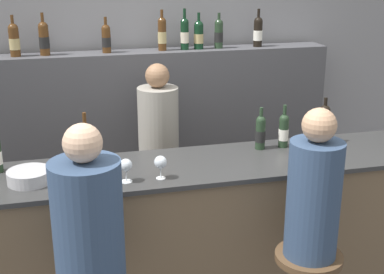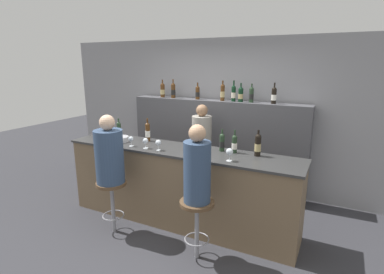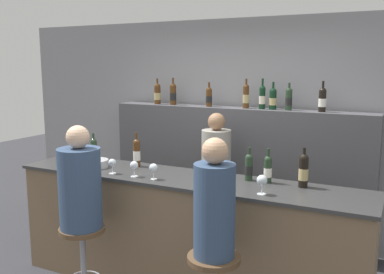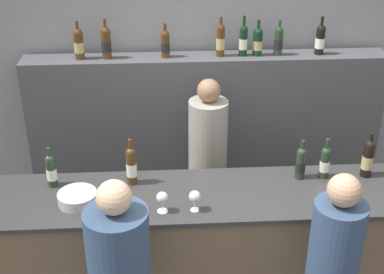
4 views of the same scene
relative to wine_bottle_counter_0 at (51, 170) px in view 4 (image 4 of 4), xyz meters
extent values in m
cube|color=gray|center=(1.14, 1.37, 0.11)|extent=(6.40, 0.05, 2.60)
cube|color=brown|center=(1.14, -0.16, -0.67)|extent=(3.25, 0.60, 1.04)
cube|color=#333333|center=(1.14, -0.16, -0.14)|extent=(3.29, 0.64, 0.03)
cube|color=#4C4C51|center=(1.14, 1.14, -0.41)|extent=(3.09, 0.28, 1.58)
cylinder|color=#233823|center=(0.00, 0.00, -0.02)|extent=(0.07, 0.07, 0.20)
cylinder|color=white|center=(0.00, 0.00, -0.03)|extent=(0.07, 0.07, 0.08)
sphere|color=#233823|center=(0.00, 0.00, 0.08)|extent=(0.07, 0.07, 0.07)
cylinder|color=#233823|center=(0.00, 0.00, 0.13)|extent=(0.02, 0.02, 0.08)
cylinder|color=#4C2D14|center=(0.54, 0.00, 0.00)|extent=(0.07, 0.07, 0.24)
cylinder|color=white|center=(0.54, 0.00, -0.01)|extent=(0.07, 0.07, 0.10)
sphere|color=#4C2D14|center=(0.54, 0.00, 0.12)|extent=(0.07, 0.07, 0.07)
cylinder|color=#4C2D14|center=(0.54, 0.00, 0.17)|extent=(0.02, 0.02, 0.09)
cylinder|color=#233823|center=(1.70, 0.00, -0.02)|extent=(0.07, 0.07, 0.20)
cylinder|color=black|center=(1.70, 0.00, -0.03)|extent=(0.07, 0.07, 0.08)
sphere|color=#233823|center=(1.70, 0.00, 0.08)|extent=(0.07, 0.07, 0.07)
cylinder|color=#233823|center=(1.70, 0.00, 0.13)|extent=(0.02, 0.02, 0.08)
cylinder|color=#233823|center=(1.86, 0.00, -0.02)|extent=(0.07, 0.07, 0.20)
cylinder|color=white|center=(1.86, 0.00, -0.03)|extent=(0.07, 0.07, 0.08)
sphere|color=#233823|center=(1.86, 0.00, 0.08)|extent=(0.07, 0.07, 0.07)
cylinder|color=#233823|center=(1.86, 0.00, 0.13)|extent=(0.02, 0.02, 0.09)
cylinder|color=black|center=(2.16, 0.00, 0.00)|extent=(0.08, 0.08, 0.24)
cylinder|color=tan|center=(2.16, 0.00, -0.01)|extent=(0.08, 0.08, 0.10)
sphere|color=black|center=(2.16, 0.00, 0.12)|extent=(0.08, 0.08, 0.08)
cylinder|color=black|center=(2.16, 0.00, 0.17)|extent=(0.02, 0.02, 0.07)
cylinder|color=#4C2D14|center=(0.09, 1.14, 0.49)|extent=(0.08, 0.08, 0.22)
cylinder|color=tan|center=(0.09, 1.14, 0.48)|extent=(0.08, 0.08, 0.09)
sphere|color=#4C2D14|center=(0.09, 1.14, 0.60)|extent=(0.08, 0.08, 0.08)
cylinder|color=#4C2D14|center=(0.09, 1.14, 0.66)|extent=(0.02, 0.02, 0.09)
cylinder|color=#4C2D14|center=(0.31, 1.14, 0.50)|extent=(0.08, 0.08, 0.22)
cylinder|color=black|center=(0.31, 1.14, 0.48)|extent=(0.08, 0.08, 0.09)
sphere|color=#4C2D14|center=(0.31, 1.14, 0.61)|extent=(0.08, 0.08, 0.08)
cylinder|color=#4C2D14|center=(0.31, 1.14, 0.67)|extent=(0.02, 0.02, 0.09)
cylinder|color=#4C2D14|center=(0.79, 1.14, 0.48)|extent=(0.07, 0.07, 0.19)
cylinder|color=black|center=(0.79, 1.14, 0.47)|extent=(0.07, 0.07, 0.08)
sphere|color=#4C2D14|center=(0.79, 1.14, 0.57)|extent=(0.07, 0.07, 0.07)
cylinder|color=#4C2D14|center=(0.79, 1.14, 0.63)|extent=(0.02, 0.02, 0.08)
cylinder|color=#4C2D14|center=(1.25, 1.14, 0.50)|extent=(0.07, 0.07, 0.24)
cylinder|color=tan|center=(1.25, 1.14, 0.49)|extent=(0.07, 0.07, 0.09)
sphere|color=#4C2D14|center=(1.25, 1.14, 0.62)|extent=(0.07, 0.07, 0.07)
cylinder|color=#4C2D14|center=(1.25, 1.14, 0.68)|extent=(0.02, 0.02, 0.08)
cylinder|color=black|center=(1.44, 1.14, 0.50)|extent=(0.07, 0.07, 0.22)
cylinder|color=beige|center=(1.44, 1.14, 0.48)|extent=(0.07, 0.07, 0.09)
sphere|color=black|center=(1.44, 1.14, 0.61)|extent=(0.07, 0.07, 0.07)
cylinder|color=black|center=(1.44, 1.14, 0.67)|extent=(0.02, 0.02, 0.10)
cylinder|color=black|center=(1.56, 1.14, 0.48)|extent=(0.08, 0.08, 0.20)
cylinder|color=tan|center=(1.56, 1.14, 0.47)|extent=(0.08, 0.08, 0.08)
sphere|color=black|center=(1.56, 1.14, 0.58)|extent=(0.08, 0.08, 0.08)
cylinder|color=black|center=(1.56, 1.14, 0.64)|extent=(0.02, 0.02, 0.09)
cylinder|color=#233823|center=(1.74, 1.14, 0.49)|extent=(0.07, 0.07, 0.21)
cylinder|color=black|center=(1.74, 1.14, 0.48)|extent=(0.07, 0.07, 0.08)
sphere|color=#233823|center=(1.74, 1.14, 0.59)|extent=(0.07, 0.07, 0.07)
cylinder|color=#233823|center=(1.74, 1.14, 0.64)|extent=(0.02, 0.02, 0.07)
cylinder|color=black|center=(2.09, 1.14, 0.49)|extent=(0.08, 0.08, 0.21)
cylinder|color=white|center=(2.09, 1.14, 0.48)|extent=(0.08, 0.08, 0.09)
sphere|color=black|center=(2.09, 1.14, 0.60)|extent=(0.08, 0.08, 0.08)
cylinder|color=black|center=(2.09, 1.14, 0.66)|extent=(0.02, 0.02, 0.09)
cylinder|color=silver|center=(0.50, -0.34, -0.12)|extent=(0.07, 0.07, 0.00)
cylinder|color=silver|center=(0.50, -0.34, -0.08)|extent=(0.01, 0.01, 0.07)
sphere|color=silver|center=(0.50, -0.34, -0.02)|extent=(0.07, 0.07, 0.07)
cylinder|color=silver|center=(0.74, -0.34, -0.12)|extent=(0.07, 0.07, 0.00)
cylinder|color=silver|center=(0.74, -0.34, -0.08)|extent=(0.01, 0.01, 0.07)
sphere|color=silver|center=(0.74, -0.34, -0.02)|extent=(0.07, 0.07, 0.07)
cylinder|color=silver|center=(0.94, -0.34, -0.12)|extent=(0.06, 0.06, 0.00)
cylinder|color=silver|center=(0.94, -0.34, -0.08)|extent=(0.01, 0.01, 0.07)
sphere|color=silver|center=(0.94, -0.34, -0.02)|extent=(0.08, 0.08, 0.08)
cylinder|color=silver|center=(1.92, -0.34, -0.12)|extent=(0.07, 0.07, 0.00)
cylinder|color=silver|center=(1.92, -0.34, -0.08)|extent=(0.01, 0.01, 0.07)
sphere|color=silver|center=(1.92, -0.34, -0.01)|extent=(0.08, 0.08, 0.08)
cylinder|color=#B7B7BC|center=(0.19, -0.22, -0.08)|extent=(0.25, 0.25, 0.07)
cylinder|color=#334766|center=(0.49, -0.78, -0.15)|extent=(0.36, 0.36, 0.68)
sphere|color=#D8AD8C|center=(0.49, -0.78, 0.29)|extent=(0.19, 0.19, 0.19)
cylinder|color=#334766|center=(1.71, -0.78, -0.15)|extent=(0.30, 0.30, 0.68)
sphere|color=tan|center=(1.71, -0.78, 0.28)|extent=(0.19, 0.19, 0.19)
cylinder|color=gray|center=(1.11, 0.64, -0.50)|extent=(0.31, 0.31, 1.39)
sphere|color=#936B4C|center=(1.11, 0.64, 0.28)|extent=(0.18, 0.18, 0.18)
camera|label=1|loc=(0.41, -3.21, 1.12)|focal=50.00mm
camera|label=2|loc=(3.03, -3.52, 0.99)|focal=28.00mm
camera|label=3|loc=(2.87, -3.43, 0.87)|focal=40.00mm
camera|label=4|loc=(0.76, -3.12, 1.86)|focal=50.00mm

